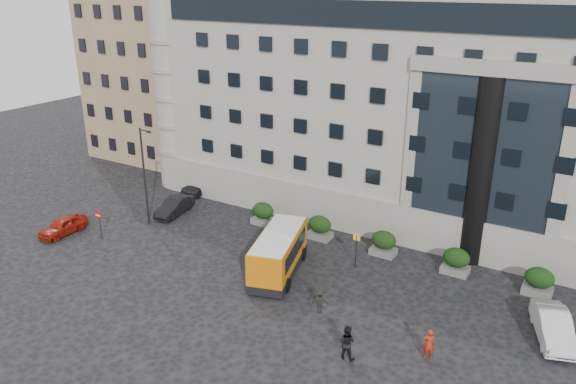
% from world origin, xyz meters
% --- Properties ---
extents(ground, '(120.00, 120.00, 0.00)m').
position_xyz_m(ground, '(0.00, 0.00, 0.00)').
color(ground, black).
rests_on(ground, ground).
extents(civic_building, '(44.00, 24.00, 18.00)m').
position_xyz_m(civic_building, '(6.00, 22.00, 9.00)').
color(civic_building, '#9C958A').
rests_on(civic_building, ground).
extents(entrance_column, '(1.80, 1.80, 13.00)m').
position_xyz_m(entrance_column, '(12.00, 10.30, 6.50)').
color(entrance_column, black).
rests_on(entrance_column, ground).
extents(apartment_near, '(14.00, 14.00, 20.00)m').
position_xyz_m(apartment_near, '(-24.00, 20.00, 10.00)').
color(apartment_near, '#8E6D52').
rests_on(apartment_near, ground).
extents(apartment_far, '(13.00, 13.00, 22.00)m').
position_xyz_m(apartment_far, '(-27.00, 38.00, 11.00)').
color(apartment_far, '#86694E').
rests_on(apartment_far, ground).
extents(hedge_a, '(1.80, 1.26, 1.84)m').
position_xyz_m(hedge_a, '(-4.00, 7.80, 0.93)').
color(hedge_a, '#575855').
rests_on(hedge_a, ground).
extents(hedge_b, '(1.80, 1.26, 1.84)m').
position_xyz_m(hedge_b, '(1.20, 7.80, 0.93)').
color(hedge_b, '#575855').
rests_on(hedge_b, ground).
extents(hedge_c, '(1.80, 1.26, 1.84)m').
position_xyz_m(hedge_c, '(6.40, 7.80, 0.93)').
color(hedge_c, '#575855').
rests_on(hedge_c, ground).
extents(hedge_d, '(1.80, 1.26, 1.84)m').
position_xyz_m(hedge_d, '(11.60, 7.80, 0.93)').
color(hedge_d, '#575855').
rests_on(hedge_d, ground).
extents(hedge_e, '(1.80, 1.26, 1.84)m').
position_xyz_m(hedge_e, '(16.80, 7.80, 0.93)').
color(hedge_e, '#575855').
rests_on(hedge_e, ground).
extents(street_lamp, '(1.16, 0.18, 8.00)m').
position_xyz_m(street_lamp, '(-11.94, 3.00, 4.37)').
color(street_lamp, '#262628').
rests_on(street_lamp, ground).
extents(bus_stop_sign, '(0.50, 0.08, 2.52)m').
position_xyz_m(bus_stop_sign, '(5.50, 5.00, 1.73)').
color(bus_stop_sign, '#262628').
rests_on(bus_stop_sign, ground).
extents(no_entry_sign, '(0.64, 0.16, 2.32)m').
position_xyz_m(no_entry_sign, '(-13.00, -1.04, 1.65)').
color(no_entry_sign, '#262628').
rests_on(no_entry_sign, ground).
extents(minibus, '(4.24, 7.27, 2.87)m').
position_xyz_m(minibus, '(1.37, 1.62, 1.58)').
color(minibus, '#CF6B09').
rests_on(minibus, ground).
extents(red_truck, '(2.50, 4.88, 2.56)m').
position_xyz_m(red_truck, '(-17.48, 17.27, 1.31)').
color(red_truck, maroon).
rests_on(red_truck, ground).
extents(parked_car_a, '(1.62, 3.96, 1.34)m').
position_xyz_m(parked_car_a, '(-16.26, -1.89, 0.67)').
color(parked_car_a, maroon).
rests_on(parked_car_a, ground).
extents(parked_car_b, '(2.12, 4.39, 1.39)m').
position_xyz_m(parked_car_b, '(-11.50, 5.57, 0.69)').
color(parked_car_b, black).
rests_on(parked_car_b, ground).
extents(parked_car_c, '(2.07, 4.79, 1.37)m').
position_xyz_m(parked_car_c, '(-12.90, 10.86, 0.69)').
color(parked_car_c, black).
rests_on(parked_car_c, ground).
extents(parked_car_d, '(2.59, 4.66, 1.23)m').
position_xyz_m(parked_car_d, '(-15.40, 12.57, 0.62)').
color(parked_car_d, black).
rests_on(parked_car_d, ground).
extents(white_taxi, '(3.15, 5.01, 1.56)m').
position_xyz_m(white_taxi, '(18.27, 3.22, 0.78)').
color(white_taxi, silver).
rests_on(white_taxi, ground).
extents(pedestrian_a, '(0.77, 0.66, 1.80)m').
position_xyz_m(pedestrian_a, '(12.96, -2.07, 0.90)').
color(pedestrian_a, '#9F220F').
rests_on(pedestrian_a, ground).
extents(pedestrian_b, '(1.03, 0.85, 1.96)m').
position_xyz_m(pedestrian_b, '(9.27, -4.25, 0.98)').
color(pedestrian_b, black).
rests_on(pedestrian_b, ground).
extents(pedestrian_c, '(1.16, 1.00, 1.56)m').
position_xyz_m(pedestrian_c, '(6.04, -1.18, 0.78)').
color(pedestrian_c, black).
rests_on(pedestrian_c, ground).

